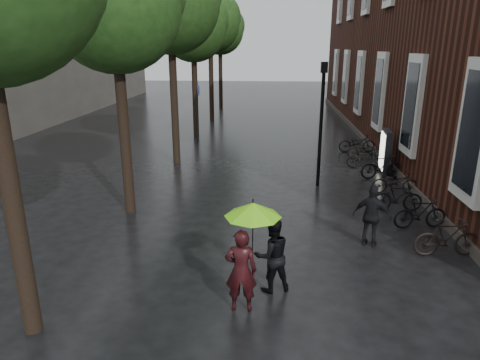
# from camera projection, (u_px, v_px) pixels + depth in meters

# --- Properties ---
(brick_building) EXTENTS (10.20, 33.20, 12.00)m
(brick_building) POSITION_uv_depth(u_px,v_px,m) (464.00, 27.00, 22.72)
(brick_building) COLOR #38160F
(brick_building) RESTS_ON ground
(street_trees) EXTENTS (4.33, 34.03, 8.91)m
(street_trees) POSITION_uv_depth(u_px,v_px,m) (182.00, 18.00, 20.26)
(street_trees) COLOR black
(street_trees) RESTS_ON ground
(person_burgundy) EXTENTS (0.64, 0.42, 1.74)m
(person_burgundy) POSITION_uv_depth(u_px,v_px,m) (241.00, 271.00, 8.35)
(person_burgundy) COLOR black
(person_burgundy) RESTS_ON ground
(person_black) EXTENTS (0.97, 0.86, 1.65)m
(person_black) POSITION_uv_depth(u_px,v_px,m) (272.00, 255.00, 9.06)
(person_black) COLOR black
(person_black) RESTS_ON ground
(lime_umbrella) EXTENTS (1.14, 1.14, 1.67)m
(lime_umbrella) POSITION_uv_depth(u_px,v_px,m) (253.00, 210.00, 8.32)
(lime_umbrella) COLOR black
(lime_umbrella) RESTS_ON ground
(pedestrian_walking) EXTENTS (1.06, 0.74, 1.67)m
(pedestrian_walking) POSITION_uv_depth(u_px,v_px,m) (372.00, 216.00, 11.12)
(pedestrian_walking) COLOR black
(pedestrian_walking) RESTS_ON ground
(parked_bicycles) EXTENTS (2.07, 11.73, 1.02)m
(parked_bicycles) POSITION_uv_depth(u_px,v_px,m) (382.00, 171.00, 16.39)
(parked_bicycles) COLOR black
(parked_bicycles) RESTS_ON ground
(ad_lightbox) EXTENTS (0.28, 1.19, 1.80)m
(ad_lightbox) POSITION_uv_depth(u_px,v_px,m) (385.00, 152.00, 17.54)
(ad_lightbox) COLOR black
(ad_lightbox) RESTS_ON ground
(lamp_post) EXTENTS (0.23, 0.23, 4.53)m
(lamp_post) POSITION_uv_depth(u_px,v_px,m) (322.00, 113.00, 15.39)
(lamp_post) COLOR black
(lamp_post) RESTS_ON ground
(cycle_sign) EXTENTS (0.16, 0.55, 3.02)m
(cycle_sign) POSITION_uv_depth(u_px,v_px,m) (198.00, 104.00, 23.41)
(cycle_sign) COLOR #262628
(cycle_sign) RESTS_ON ground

